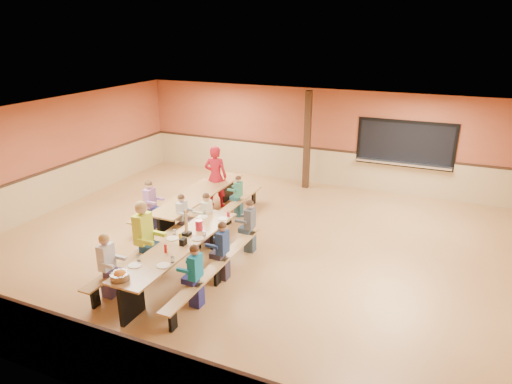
% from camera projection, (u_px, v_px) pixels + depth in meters
% --- Properties ---
extents(ground, '(12.00, 12.00, 0.00)m').
position_uv_depth(ground, '(255.00, 246.00, 10.51)').
color(ground, '#99683A').
rests_on(ground, ground).
extents(room_envelope, '(12.04, 10.04, 3.02)m').
position_uv_depth(room_envelope, '(255.00, 219.00, 10.27)').
color(room_envelope, '#99492C').
rests_on(room_envelope, ground).
extents(kitchen_pass_through, '(2.78, 0.28, 1.38)m').
position_uv_depth(kitchen_pass_through, '(405.00, 146.00, 13.28)').
color(kitchen_pass_through, black).
rests_on(kitchen_pass_through, ground).
extents(structural_post, '(0.18, 0.18, 3.00)m').
position_uv_depth(structural_post, '(307.00, 141.00, 13.85)').
color(structural_post, black).
rests_on(structural_post, ground).
extents(cafeteria_table_main, '(1.91, 3.70, 0.74)m').
position_uv_depth(cafeteria_table_main, '(180.00, 253.00, 9.09)').
color(cafeteria_table_main, '#9F733F').
rests_on(cafeteria_table_main, ground).
extents(cafeteria_table_second, '(1.91, 3.70, 0.74)m').
position_uv_depth(cafeteria_table_second, '(200.00, 200.00, 11.83)').
color(cafeteria_table_second, '#9F733F').
rests_on(cafeteria_table_second, ground).
extents(seated_child_white_left, '(0.39, 0.32, 1.26)m').
position_uv_depth(seated_child_white_left, '(107.00, 266.00, 8.37)').
color(seated_child_white_left, silver).
rests_on(seated_child_white_left, ground).
extents(seated_adult_yellow, '(0.50, 0.41, 1.48)m').
position_uv_depth(seated_adult_yellow, '(144.00, 237.00, 9.28)').
color(seated_adult_yellow, '#D0E62A').
rests_on(seated_adult_yellow, ground).
extents(seated_child_grey_left, '(0.34, 0.28, 1.16)m').
position_uv_depth(seated_child_grey_left, '(182.00, 218.00, 10.57)').
color(seated_child_grey_left, '#AFAFAF').
rests_on(seated_child_grey_left, ground).
extents(seated_child_teal_right, '(0.36, 0.30, 1.20)m').
position_uv_depth(seated_child_teal_right, '(196.00, 276.00, 8.09)').
color(seated_child_teal_right, '#12759F').
rests_on(seated_child_teal_right, ground).
extents(seated_child_navy_right, '(0.37, 0.30, 1.21)m').
position_uv_depth(seated_child_navy_right, '(223.00, 251.00, 8.97)').
color(seated_child_navy_right, navy).
rests_on(seated_child_navy_right, ground).
extents(seated_child_char_right, '(0.37, 0.30, 1.20)m').
position_uv_depth(seated_child_char_right, '(250.00, 227.00, 10.08)').
color(seated_child_char_right, '#46494F').
rests_on(seated_child_char_right, ground).
extents(seated_child_purple_sec, '(0.38, 0.31, 1.24)m').
position_uv_depth(seated_child_purple_sec, '(150.00, 205.00, 11.24)').
color(seated_child_purple_sec, '#925D91').
rests_on(seated_child_purple_sec, ground).
extents(seated_child_green_sec, '(0.32, 0.26, 1.11)m').
position_uv_depth(seated_child_green_sec, '(238.00, 196.00, 12.00)').
color(seated_child_green_sec, '#327E5E').
rests_on(seated_child_green_sec, ground).
extents(seated_child_tan_sec, '(0.36, 0.29, 1.19)m').
position_uv_depth(seated_child_tan_sec, '(207.00, 218.00, 10.54)').
color(seated_child_tan_sec, beige).
rests_on(seated_child_tan_sec, ground).
extents(standing_woman, '(0.70, 0.53, 1.74)m').
position_uv_depth(standing_woman, '(216.00, 176.00, 12.58)').
color(standing_woman, '#A2121E').
rests_on(standing_woman, ground).
extents(punch_pitcher, '(0.16, 0.16, 0.22)m').
position_uv_depth(punch_pitcher, '(199.00, 225.00, 9.55)').
color(punch_pitcher, '#B7182F').
rests_on(punch_pitcher, cafeteria_table_main).
extents(chip_bowl, '(0.32, 0.32, 0.15)m').
position_uv_depth(chip_bowl, '(120.00, 276.00, 7.69)').
color(chip_bowl, orange).
rests_on(chip_bowl, cafeteria_table_main).
extents(napkin_dispenser, '(0.10, 0.14, 0.13)m').
position_uv_depth(napkin_dispenser, '(183.00, 242.00, 8.91)').
color(napkin_dispenser, black).
rests_on(napkin_dispenser, cafeteria_table_main).
extents(condiment_mustard, '(0.06, 0.06, 0.17)m').
position_uv_depth(condiment_mustard, '(180.00, 237.00, 9.08)').
color(condiment_mustard, yellow).
rests_on(condiment_mustard, cafeteria_table_main).
extents(condiment_ketchup, '(0.06, 0.06, 0.17)m').
position_uv_depth(condiment_ketchup, '(166.00, 248.00, 8.61)').
color(condiment_ketchup, '#B2140F').
rests_on(condiment_ketchup, cafeteria_table_main).
extents(table_paddle, '(0.16, 0.16, 0.56)m').
position_uv_depth(table_paddle, '(186.00, 229.00, 9.31)').
color(table_paddle, black).
rests_on(table_paddle, cafeteria_table_main).
extents(place_settings, '(0.65, 3.30, 0.11)m').
position_uv_depth(place_settings, '(179.00, 240.00, 9.00)').
color(place_settings, beige).
rests_on(place_settings, cafeteria_table_main).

